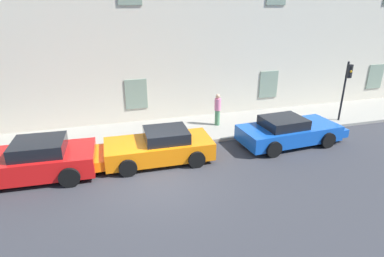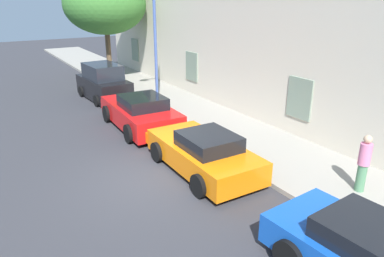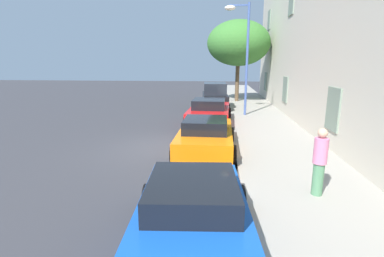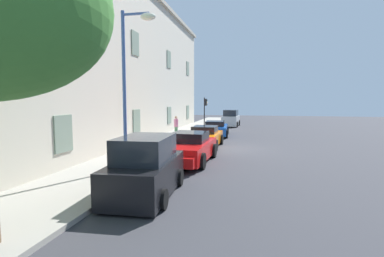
% 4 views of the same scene
% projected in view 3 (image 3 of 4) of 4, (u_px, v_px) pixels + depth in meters
% --- Properties ---
extents(ground_plane, '(80.00, 80.00, 0.00)m').
position_uv_depth(ground_plane, '(167.00, 149.00, 10.89)').
color(ground_plane, '#333338').
extents(sidewalk, '(60.00, 3.39, 0.14)m').
position_uv_depth(sidewalk, '(281.00, 150.00, 10.50)').
color(sidewalk, gray).
rests_on(sidewalk, ground).
extents(sportscar_red_lead, '(4.84, 2.35, 1.40)m').
position_uv_depth(sportscar_red_lead, '(210.00, 113.00, 14.95)').
color(sportscar_red_lead, red).
rests_on(sportscar_red_lead, ground).
extents(sportscar_yellow_flank, '(4.57, 2.14, 1.30)m').
position_uv_depth(sportscar_yellow_flank, '(206.00, 136.00, 10.49)').
color(sportscar_yellow_flank, orange).
rests_on(sportscar_yellow_flank, ground).
extents(sportscar_white_middle, '(4.90, 2.32, 1.26)m').
position_uv_depth(sportscar_white_middle, '(192.00, 233.00, 4.52)').
color(sportscar_white_middle, '#144CB2').
rests_on(sportscar_white_middle, ground).
extents(hatchback_distant, '(3.83, 2.00, 1.84)m').
position_uv_depth(hatchback_distant, '(215.00, 98.00, 19.63)').
color(hatchback_distant, black).
rests_on(hatchback_distant, ground).
extents(tree_near_kerb, '(4.87, 4.87, 6.25)m').
position_uv_depth(tree_near_kerb, '(239.00, 43.00, 22.34)').
color(tree_near_kerb, brown).
rests_on(tree_near_kerb, sidewalk).
extents(street_lamp, '(0.44, 1.42, 6.26)m').
position_uv_depth(street_lamp, '(241.00, 40.00, 16.25)').
color(street_lamp, '#3F5999').
rests_on(street_lamp, sidewalk).
extents(pedestrian_admiring, '(0.43, 0.43, 1.61)m').
position_uv_depth(pedestrian_admiring, '(320.00, 161.00, 6.63)').
color(pedestrian_admiring, '#4C7F59').
rests_on(pedestrian_admiring, sidewalk).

